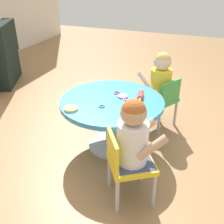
# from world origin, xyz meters

# --- Properties ---
(ground_plane) EXTENTS (10.00, 10.00, 0.00)m
(ground_plane) POSITION_xyz_m (0.00, 0.00, 0.00)
(ground_plane) COLOR #9E7247
(craft_table) EXTENTS (0.91, 0.91, 0.49)m
(craft_table) POSITION_xyz_m (0.00, 0.00, 0.37)
(craft_table) COLOR silver
(craft_table) RESTS_ON ground
(child_chair_left) EXTENTS (0.42, 0.42, 0.54)m
(child_chair_left) POSITION_xyz_m (-0.55, -0.32, 0.31)
(child_chair_left) COLOR #B7B7BC
(child_chair_left) RESTS_ON ground
(seated_child_left) EXTENTS (0.41, 0.44, 0.51)m
(seated_child_left) POSITION_xyz_m (-0.52, -0.35, 0.53)
(seated_child_left) COLOR #3F4772
(seated_child_left) RESTS_ON ground
(child_chair_right) EXTENTS (0.41, 0.41, 0.54)m
(child_chair_right) POSITION_xyz_m (0.54, -0.34, 0.31)
(child_chair_right) COLOR #B7B7BC
(child_chair_right) RESTS_ON ground
(seated_child_right) EXTENTS (0.40, 0.43, 0.51)m
(seated_child_right) POSITION_xyz_m (0.56, -0.30, 0.53)
(seated_child_right) COLOR #3F4772
(seated_child_right) RESTS_ON ground
(rolling_pin) EXTENTS (0.23, 0.08, 0.05)m
(rolling_pin) POSITION_xyz_m (0.12, -0.22, 0.51)
(rolling_pin) COLOR #D83F3F
(rolling_pin) RESTS_ON craft_table
(craft_scissors) EXTENTS (0.14, 0.11, 0.01)m
(craft_scissors) POSITION_xyz_m (0.04, -0.10, 0.49)
(craft_scissors) COLOR silver
(craft_scissors) RESTS_ON craft_table
(playdough_blob_0) EXTENTS (0.11, 0.11, 0.02)m
(playdough_blob_0) POSITION_xyz_m (-0.29, 0.24, 0.50)
(playdough_blob_0) COLOR #F2CC72
(playdough_blob_0) RESTS_ON craft_table
(playdough_blob_1) EXTENTS (0.09, 0.09, 0.01)m
(playdough_blob_1) POSITION_xyz_m (0.09, -0.07, 0.49)
(playdough_blob_1) COLOR #CC99E5
(playdough_blob_1) RESTS_ON craft_table
(cookie_cutter_0) EXTENTS (0.05, 0.05, 0.01)m
(cookie_cutter_0) POSITION_xyz_m (-0.15, 0.03, 0.49)
(cookie_cutter_0) COLOR #3F99D8
(cookie_cutter_0) RESTS_ON craft_table
(cookie_cutter_1) EXTENTS (0.06, 0.06, 0.01)m
(cookie_cutter_1) POSITION_xyz_m (0.14, 0.01, 0.49)
(cookie_cutter_1) COLOR #D83FA5
(cookie_cutter_1) RESTS_ON craft_table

